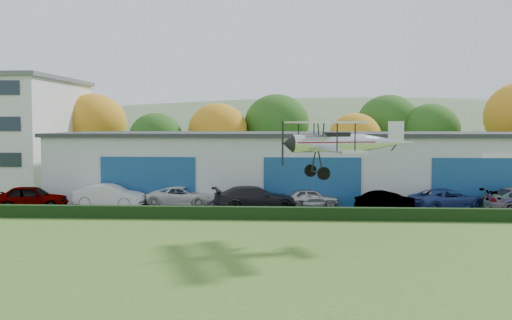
# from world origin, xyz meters

# --- Properties ---
(ground) EXTENTS (300.00, 300.00, 0.00)m
(ground) POSITION_xyz_m (0.00, 0.00, 0.00)
(ground) COLOR #3E6720
(ground) RESTS_ON ground
(apron) EXTENTS (48.00, 9.00, 0.05)m
(apron) POSITION_xyz_m (3.00, 21.00, 0.03)
(apron) COLOR black
(apron) RESTS_ON ground
(hedge) EXTENTS (46.00, 0.60, 0.80)m
(hedge) POSITION_xyz_m (3.00, 16.20, 0.40)
(hedge) COLOR black
(hedge) RESTS_ON ground
(hangar) EXTENTS (40.60, 12.60, 5.30)m
(hangar) POSITION_xyz_m (5.00, 27.98, 2.66)
(hangar) COLOR #B2B7BC
(hangar) RESTS_ON ground
(tree_belt) EXTENTS (75.70, 13.22, 10.12)m
(tree_belt) POSITION_xyz_m (0.85, 40.62, 5.61)
(tree_belt) COLOR #3D2614
(tree_belt) RESTS_ON ground
(distant_hills) EXTENTS (430.00, 196.00, 56.00)m
(distant_hills) POSITION_xyz_m (-4.38, 140.00, -13.05)
(distant_hills) COLOR #4C6642
(distant_hills) RESTS_ON ground
(car_0) EXTENTS (5.10, 2.55, 1.67)m
(car_0) POSITION_xyz_m (-14.66, 19.48, 0.88)
(car_0) COLOR gray
(car_0) RESTS_ON apron
(car_1) EXTENTS (5.14, 2.24, 1.64)m
(car_1) POSITION_xyz_m (-9.51, 20.73, 0.87)
(car_1) COLOR silver
(car_1) RESTS_ON apron
(car_2) EXTENTS (5.27, 2.77, 1.41)m
(car_2) POSITION_xyz_m (-4.38, 21.55, 0.76)
(car_2) COLOR silver
(car_2) RESTS_ON apron
(car_3) EXTENTS (6.21, 3.88, 1.68)m
(car_3) POSITION_xyz_m (1.00, 19.69, 0.89)
(car_3) COLOR black
(car_3) RESTS_ON apron
(car_4) EXTENTS (4.25, 2.27, 1.37)m
(car_4) POSITION_xyz_m (4.86, 21.34, 0.74)
(car_4) COLOR silver
(car_4) RESTS_ON apron
(car_5) EXTENTS (4.55, 2.81, 1.42)m
(car_5) POSITION_xyz_m (10.04, 19.54, 0.76)
(car_5) COLOR gray
(car_5) RESTS_ON apron
(car_6) EXTENTS (5.97, 4.46, 1.51)m
(car_6) POSITION_xyz_m (14.23, 20.43, 0.80)
(car_6) COLOR navy
(car_6) RESTS_ON apron
(biplane) EXTENTS (6.85, 7.72, 2.91)m
(biplane) POSITION_xyz_m (5.89, 9.68, 5.15)
(biplane) COLOR silver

